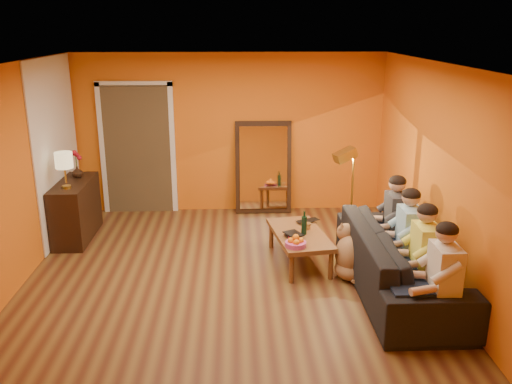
{
  "coord_description": "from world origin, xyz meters",
  "views": [
    {
      "loc": [
        0.11,
        -5.99,
        3.03
      ],
      "look_at": [
        0.35,
        0.5,
        1.0
      ],
      "focal_mm": 38.0,
      "sensor_mm": 36.0,
      "label": 1
    }
  ],
  "objects_px": {
    "sideboard": "(76,210)",
    "coffee_table": "(299,248)",
    "floor_lamp": "(351,203)",
    "mirror_frame": "(263,167)",
    "wine_bottle": "(304,223)",
    "vase": "(77,172)",
    "table_lamp": "(65,170)",
    "person_far_right": "(396,222)",
    "person_mid_left": "(425,258)",
    "tumbler": "(308,226)",
    "sofa": "(399,260)",
    "person_mid_right": "(409,238)",
    "dog": "(350,251)",
    "laptop": "(310,222)",
    "person_far_left": "(443,281)"
  },
  "relations": [
    {
      "from": "table_lamp",
      "to": "dog",
      "type": "relative_size",
      "value": 0.75
    },
    {
      "from": "wine_bottle",
      "to": "vase",
      "type": "distance_m",
      "value": 3.48
    },
    {
      "from": "person_far_right",
      "to": "vase",
      "type": "height_order",
      "value": "person_far_right"
    },
    {
      "from": "person_mid_right",
      "to": "table_lamp",
      "type": "bearing_deg",
      "value": 162.26
    },
    {
      "from": "sideboard",
      "to": "floor_lamp",
      "type": "relative_size",
      "value": 0.82
    },
    {
      "from": "mirror_frame",
      "to": "wine_bottle",
      "type": "bearing_deg",
      "value": -78.79
    },
    {
      "from": "person_mid_left",
      "to": "tumbler",
      "type": "xyz_separation_m",
      "value": [
        -1.09,
        1.37,
        -0.15
      ]
    },
    {
      "from": "table_lamp",
      "to": "vase",
      "type": "height_order",
      "value": "table_lamp"
    },
    {
      "from": "person_mid_right",
      "to": "mirror_frame",
      "type": "bearing_deg",
      "value": 119.63
    },
    {
      "from": "vase",
      "to": "sideboard",
      "type": "bearing_deg",
      "value": -90.0
    },
    {
      "from": "vase",
      "to": "sofa",
      "type": "bearing_deg",
      "value": -25.79
    },
    {
      "from": "sofa",
      "to": "person_far_left",
      "type": "height_order",
      "value": "person_far_left"
    },
    {
      "from": "mirror_frame",
      "to": "person_mid_left",
      "type": "xyz_separation_m",
      "value": [
        1.58,
        -3.33,
        -0.15
      ]
    },
    {
      "from": "wine_bottle",
      "to": "vase",
      "type": "relative_size",
      "value": 1.84
    },
    {
      "from": "table_lamp",
      "to": "person_mid_right",
      "type": "bearing_deg",
      "value": -17.74
    },
    {
      "from": "person_far_left",
      "to": "person_far_right",
      "type": "bearing_deg",
      "value": 90.0
    },
    {
      "from": "wine_bottle",
      "to": "person_mid_right",
      "type": "bearing_deg",
      "value": -29.45
    },
    {
      "from": "sideboard",
      "to": "coffee_table",
      "type": "bearing_deg",
      "value": -17.46
    },
    {
      "from": "mirror_frame",
      "to": "person_far_right",
      "type": "relative_size",
      "value": 1.25
    },
    {
      "from": "person_mid_right",
      "to": "vase",
      "type": "xyz_separation_m",
      "value": [
        -4.37,
        1.95,
        0.32
      ]
    },
    {
      "from": "sofa",
      "to": "person_mid_right",
      "type": "distance_m",
      "value": 0.29
    },
    {
      "from": "sideboard",
      "to": "laptop",
      "type": "xyz_separation_m",
      "value": [
        3.34,
        -0.64,
        0.01
      ]
    },
    {
      "from": "sofa",
      "to": "person_far_right",
      "type": "xyz_separation_m",
      "value": [
        0.13,
        0.65,
        0.23
      ]
    },
    {
      "from": "mirror_frame",
      "to": "tumbler",
      "type": "bearing_deg",
      "value": -75.9
    },
    {
      "from": "sofa",
      "to": "dog",
      "type": "bearing_deg",
      "value": 54.32
    },
    {
      "from": "sofa",
      "to": "laptop",
      "type": "relative_size",
      "value": 7.79
    },
    {
      "from": "sofa",
      "to": "person_mid_left",
      "type": "distance_m",
      "value": 0.52
    },
    {
      "from": "sideboard",
      "to": "person_far_left",
      "type": "relative_size",
      "value": 0.97
    },
    {
      "from": "table_lamp",
      "to": "person_far_right",
      "type": "height_order",
      "value": "table_lamp"
    },
    {
      "from": "person_mid_left",
      "to": "sofa",
      "type": "bearing_deg",
      "value": 106.11
    },
    {
      "from": "person_far_left",
      "to": "tumbler",
      "type": "distance_m",
      "value": 2.22
    },
    {
      "from": "dog",
      "to": "person_far_left",
      "type": "distance_m",
      "value": 1.53
    },
    {
      "from": "floor_lamp",
      "to": "mirror_frame",
      "type": "bearing_deg",
      "value": 105.82
    },
    {
      "from": "floor_lamp",
      "to": "person_mid_left",
      "type": "relative_size",
      "value": 1.18
    },
    {
      "from": "person_far_left",
      "to": "person_far_right",
      "type": "distance_m",
      "value": 1.65
    },
    {
      "from": "person_mid_left",
      "to": "wine_bottle",
      "type": "height_order",
      "value": "person_mid_left"
    },
    {
      "from": "sideboard",
      "to": "dog",
      "type": "relative_size",
      "value": 1.73
    },
    {
      "from": "person_mid_left",
      "to": "person_far_right",
      "type": "height_order",
      "value": "same"
    },
    {
      "from": "wine_bottle",
      "to": "floor_lamp",
      "type": "bearing_deg",
      "value": 27.78
    },
    {
      "from": "mirror_frame",
      "to": "person_mid_right",
      "type": "height_order",
      "value": "mirror_frame"
    },
    {
      "from": "laptop",
      "to": "vase",
      "type": "bearing_deg",
      "value": 138.46
    },
    {
      "from": "laptop",
      "to": "person_mid_right",
      "type": "bearing_deg",
      "value": -72.25
    },
    {
      "from": "sideboard",
      "to": "wine_bottle",
      "type": "xyz_separation_m",
      "value": [
        3.21,
        -1.04,
        0.15
      ]
    },
    {
      "from": "person_far_left",
      "to": "laptop",
      "type": "height_order",
      "value": "person_far_left"
    },
    {
      "from": "sideboard",
      "to": "dog",
      "type": "xyz_separation_m",
      "value": [
        3.73,
        -1.43,
        -0.08
      ]
    },
    {
      "from": "table_lamp",
      "to": "dog",
      "type": "bearing_deg",
      "value": -16.9
    },
    {
      "from": "table_lamp",
      "to": "sofa",
      "type": "distance_m",
      "value": 4.56
    },
    {
      "from": "wine_bottle",
      "to": "tumbler",
      "type": "bearing_deg",
      "value": 67.62
    },
    {
      "from": "coffee_table",
      "to": "vase",
      "type": "bearing_deg",
      "value": 149.36
    },
    {
      "from": "table_lamp",
      "to": "tumbler",
      "type": "height_order",
      "value": "table_lamp"
    }
  ]
}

